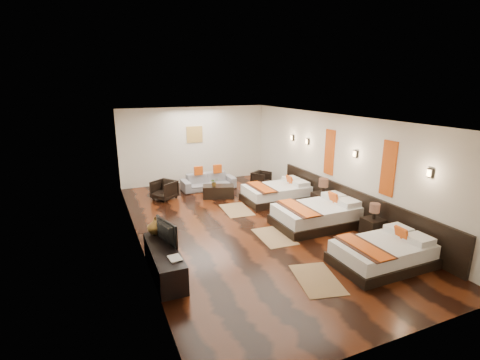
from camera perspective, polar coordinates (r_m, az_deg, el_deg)
name	(u,v)px	position (r m, az deg, el deg)	size (l,w,h in m)	color
floor	(247,225)	(9.31, 1.20, -7.39)	(5.50, 9.50, 0.01)	black
ceiling	(248,118)	(8.62, 1.30, 10.05)	(5.50, 9.50, 0.01)	white
back_wall	(195,145)	(13.24, -7.37, 5.67)	(5.50, 0.01, 2.80)	silver
left_wall	(136,186)	(8.15, -16.64, -0.94)	(0.01, 9.50, 2.80)	silver
right_wall	(336,164)	(10.28, 15.34, 2.46)	(0.01, 9.50, 2.80)	silver
headboard_panel	(351,205)	(9.92, 17.63, -3.89)	(0.08, 6.60, 0.90)	black
bed_near	(383,253)	(7.88, 22.28, -10.94)	(1.98, 1.24, 0.76)	black
bed_mid	(317,215)	(9.44, 12.46, -5.54)	(2.20, 1.38, 0.84)	black
bed_far	(277,193)	(11.17, 6.02, -2.09)	(2.04, 1.28, 0.78)	black
nightstand_a	(373,226)	(9.05, 20.79, -7.01)	(0.44, 0.44, 0.88)	black
nightstand_b	(322,200)	(10.46, 13.26, -3.17)	(0.50, 0.50, 0.99)	black
jute_mat_near	(317,279)	(7.08, 12.44, -15.50)	(0.75, 1.20, 0.01)	#916F49
jute_mat_mid	(274,237)	(8.68, 5.60, -9.15)	(0.75, 1.20, 0.01)	#916F49
jute_mat_far	(236,210)	(10.39, -0.58, -4.87)	(0.75, 1.20, 0.01)	#916F49
tv_console	(164,262)	(7.12, -12.22, -12.84)	(0.50, 1.80, 0.55)	black
tv	(163,232)	(7.11, -12.44, -8.33)	(0.81, 0.11, 0.46)	black
book	(169,260)	(6.54, -11.46, -12.59)	(0.21, 0.29, 0.03)	black
figurine	(156,225)	(7.61, -13.58, -7.20)	(0.35, 0.35, 0.36)	brown
sofa	(208,181)	(12.43, -5.18, -0.22)	(1.88, 0.73, 0.55)	gray
armchair_left	(164,190)	(11.53, -12.23, -1.59)	(0.66, 0.68, 0.62)	black
armchair_right	(261,179)	(12.75, 3.48, 0.18)	(0.57, 0.59, 0.54)	black
coffee_table	(218,191)	(11.49, -3.52, -1.87)	(1.00, 0.50, 0.40)	black
table_plant	(214,182)	(11.35, -4.24, -0.34)	(0.24, 0.21, 0.27)	#2E5C1E
orange_panel_a	(388,168)	(8.84, 22.99, 1.74)	(0.04, 0.40, 1.30)	#D86014
orange_panel_b	(329,152)	(10.44, 14.35, 4.40)	(0.04, 0.40, 1.30)	#D86014
sconce_near	(430,173)	(8.10, 28.51, 1.01)	(0.07, 0.12, 0.18)	black
sconce_mid	(355,154)	(9.57, 18.28, 4.06)	(0.07, 0.12, 0.18)	black
sconce_far	(307,142)	(11.28, 10.91, 6.16)	(0.07, 0.12, 0.18)	black
sconce_lounge	(292,138)	(12.02, 8.50, 6.83)	(0.07, 0.12, 0.18)	black
gold_artwork	(195,134)	(13.16, -7.40, 7.37)	(0.60, 0.04, 0.60)	#AD873F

